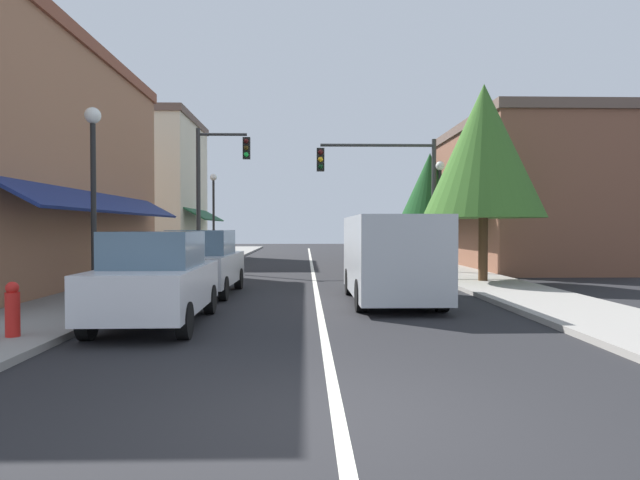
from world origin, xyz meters
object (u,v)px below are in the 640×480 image
(parked_car_nearest_left, at_px, (156,279))
(traffic_signal_left_corner, at_px, (214,179))
(street_lamp_right_mid, at_px, (440,197))
(street_lamp_left_near, at_px, (93,173))
(tree_right_far, at_px, (430,187))
(fire_hydrant, at_px, (13,309))
(traffic_signal_mast_arm, at_px, (392,182))
(parked_car_second_left, at_px, (203,263))
(van_in_lane, at_px, (391,256))
(tree_right_near, at_px, (484,151))
(street_lamp_left_far, at_px, (214,203))

(parked_car_nearest_left, xyz_separation_m, traffic_signal_left_corner, (-1.01, 12.99, 2.99))
(street_lamp_right_mid, bearing_deg, street_lamp_left_near, -137.18)
(parked_car_nearest_left, height_order, tree_right_far, tree_right_far)
(fire_hydrant, bearing_deg, traffic_signal_mast_arm, 58.44)
(traffic_signal_mast_arm, height_order, street_lamp_left_near, traffic_signal_mast_arm)
(street_lamp_right_mid, xyz_separation_m, fire_hydrant, (-9.94, -13.01, -2.48))
(parked_car_nearest_left, bearing_deg, traffic_signal_mast_arm, 60.61)
(traffic_signal_mast_arm, relative_size, tree_right_far, 0.92)
(parked_car_second_left, xyz_separation_m, traffic_signal_left_corner, (-0.99, 8.12, 2.99))
(parked_car_second_left, height_order, van_in_lane, van_in_lane)
(traffic_signal_left_corner, distance_m, tree_right_near, 11.09)
(fire_hydrant, bearing_deg, parked_car_second_left, 74.47)
(van_in_lane, bearing_deg, parked_car_nearest_left, -147.01)
(traffic_signal_mast_arm, bearing_deg, street_lamp_left_near, -130.89)
(tree_right_near, bearing_deg, parked_car_nearest_left, -139.09)
(traffic_signal_left_corner, bearing_deg, traffic_signal_mast_arm, -11.55)
(traffic_signal_mast_arm, xyz_separation_m, traffic_signal_left_corner, (-7.25, 1.48, 0.22))
(street_lamp_left_near, distance_m, street_lamp_right_mid, 13.70)
(traffic_signal_left_corner, distance_m, street_lamp_right_mid, 9.31)
(street_lamp_left_far, bearing_deg, fire_hydrant, -89.48)
(street_lamp_left_near, bearing_deg, fire_hydrant, -88.36)
(parked_car_second_left, distance_m, fire_hydrant, 6.74)
(parked_car_nearest_left, distance_m, tree_right_far, 21.79)
(tree_right_near, height_order, tree_right_far, tree_right_near)
(parked_car_second_left, height_order, tree_right_near, tree_right_near)
(van_in_lane, height_order, tree_right_far, tree_right_far)
(street_lamp_left_near, height_order, street_lamp_left_far, street_lamp_left_far)
(van_in_lane, relative_size, street_lamp_right_mid, 1.16)
(tree_right_near, bearing_deg, van_in_lane, -130.73)
(street_lamp_right_mid, distance_m, tree_right_near, 4.19)
(tree_right_near, distance_m, fire_hydrant, 14.28)
(street_lamp_left_far, bearing_deg, street_lamp_left_near, -89.72)
(parked_car_second_left, relative_size, traffic_signal_mast_arm, 0.77)
(street_lamp_left_near, relative_size, tree_right_near, 0.70)
(parked_car_second_left, xyz_separation_m, traffic_signal_mast_arm, (6.26, 6.64, 2.77))
(traffic_signal_left_corner, height_order, street_lamp_left_far, traffic_signal_left_corner)
(parked_car_nearest_left, bearing_deg, parked_car_second_left, 89.29)
(fire_hydrant, bearing_deg, tree_right_far, 61.63)
(fire_hydrant, bearing_deg, street_lamp_right_mid, 52.61)
(parked_car_nearest_left, bearing_deg, tree_right_near, 39.98)
(street_lamp_right_mid, xyz_separation_m, tree_right_far, (1.38, 7.97, 1.00))
(street_lamp_right_mid, bearing_deg, parked_car_nearest_left, -125.49)
(traffic_signal_mast_arm, xyz_separation_m, street_lamp_right_mid, (1.88, -0.12, -0.62))
(parked_car_second_left, bearing_deg, van_in_lane, -17.85)
(parked_car_second_left, height_order, street_lamp_left_near, street_lamp_left_near)
(parked_car_nearest_left, height_order, parked_car_second_left, same)
(parked_car_nearest_left, distance_m, parked_car_second_left, 4.87)
(traffic_signal_left_corner, relative_size, street_lamp_left_near, 1.33)
(parked_car_nearest_left, xyz_separation_m, tree_right_near, (8.57, 7.43, 3.43))
(tree_right_near, distance_m, tree_right_far, 11.97)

